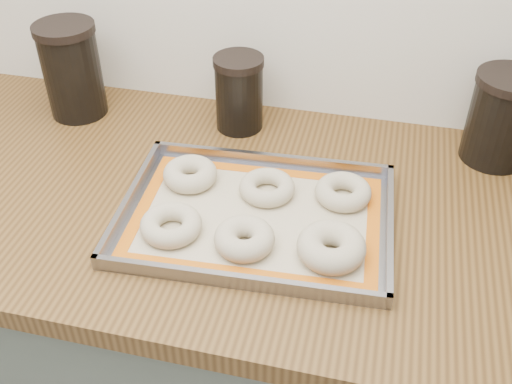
% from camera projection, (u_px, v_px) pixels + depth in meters
% --- Properties ---
extents(cabinet, '(3.00, 0.65, 0.86)m').
position_uv_depth(cabinet, '(258.00, 358.00, 1.37)').
color(cabinet, '#5A6358').
rests_on(cabinet, floor).
extents(countertop, '(3.06, 0.68, 0.04)m').
position_uv_depth(countertop, '(258.00, 208.00, 1.09)').
color(countertop, brown).
rests_on(countertop, cabinet).
extents(baking_tray, '(0.48, 0.36, 0.03)m').
position_uv_depth(baking_tray, '(256.00, 216.00, 1.03)').
color(baking_tray, gray).
rests_on(baking_tray, countertop).
extents(baking_mat, '(0.44, 0.31, 0.00)m').
position_uv_depth(baking_mat, '(256.00, 217.00, 1.03)').
color(baking_mat, '#C6B793').
rests_on(baking_mat, baking_tray).
extents(bagel_front_left, '(0.11, 0.11, 0.03)m').
position_uv_depth(bagel_front_left, '(171.00, 225.00, 0.99)').
color(bagel_front_left, '#C4B698').
rests_on(bagel_front_left, baking_mat).
extents(bagel_front_mid, '(0.11, 0.11, 0.04)m').
position_uv_depth(bagel_front_mid, '(244.00, 238.00, 0.96)').
color(bagel_front_mid, '#C4B698').
rests_on(bagel_front_mid, baking_mat).
extents(bagel_front_right, '(0.12, 0.12, 0.04)m').
position_uv_depth(bagel_front_right, '(331.00, 247.00, 0.94)').
color(bagel_front_right, '#C4B698').
rests_on(bagel_front_right, baking_mat).
extents(bagel_back_left, '(0.13, 0.13, 0.04)m').
position_uv_depth(bagel_back_left, '(190.00, 174.00, 1.10)').
color(bagel_back_left, '#C4B698').
rests_on(bagel_back_left, baking_mat).
extents(bagel_back_mid, '(0.11, 0.11, 0.03)m').
position_uv_depth(bagel_back_mid, '(267.00, 187.00, 1.07)').
color(bagel_back_mid, '#C4B698').
rests_on(bagel_back_mid, baking_mat).
extents(bagel_back_right, '(0.13, 0.13, 0.03)m').
position_uv_depth(bagel_back_right, '(343.00, 192.00, 1.06)').
color(bagel_back_right, '#C4B698').
rests_on(bagel_back_right, baking_mat).
extents(canister_left, '(0.13, 0.13, 0.20)m').
position_uv_depth(canister_left, '(72.00, 70.00, 1.25)').
color(canister_left, black).
rests_on(canister_left, countertop).
extents(canister_mid, '(0.10, 0.10, 0.16)m').
position_uv_depth(canister_mid, '(239.00, 93.00, 1.22)').
color(canister_mid, black).
rests_on(canister_mid, countertop).
extents(canister_right, '(0.13, 0.13, 0.18)m').
position_uv_depth(canister_right, '(502.00, 118.00, 1.12)').
color(canister_right, black).
rests_on(canister_right, countertop).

